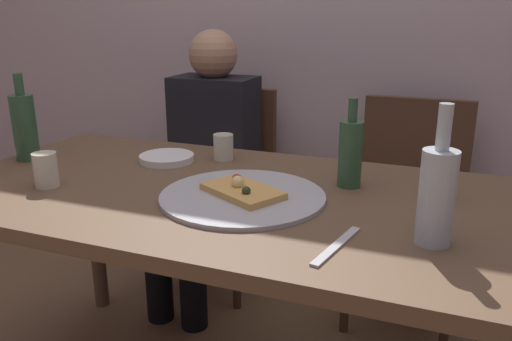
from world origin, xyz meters
The scene contains 14 objects.
dining_table centered at (0.00, 0.00, 0.68)m, with size 1.66×0.86×0.76m.
pizza_tray centered at (0.08, -0.04, 0.76)m, with size 0.45×0.45×0.01m, color #ADADB2.
pizza_slice_last centered at (0.08, -0.04, 0.78)m, with size 0.26×0.22×0.05m.
wine_bottle centered at (0.33, 0.16, 0.86)m, with size 0.07×0.07×0.26m.
beer_bottle centered at (0.58, -0.15, 0.87)m, with size 0.08×0.08×0.31m.
water_bottle centered at (-0.74, 0.04, 0.87)m, with size 0.08×0.08×0.29m.
tumbler_near centered at (-0.13, 0.28, 0.80)m, with size 0.07×0.07×0.09m, color beige.
tumbler_far centered at (0.56, 0.16, 0.80)m, with size 0.07×0.07×0.09m, color beige.
wine_glass centered at (-0.48, -0.16, 0.81)m, with size 0.07×0.07×0.10m, color beige.
plate_stack centered at (-0.29, 0.19, 0.77)m, with size 0.18×0.18×0.02m, color white.
table_knife centered at (0.39, -0.25, 0.76)m, with size 0.22×0.02×0.01m, color #B7B7BC.
chair_left centered at (-0.39, 0.83, 0.51)m, with size 0.44×0.44×0.90m.
chair_right centered at (0.46, 0.83, 0.51)m, with size 0.44×0.44×0.90m.
guest_in_sweater centered at (-0.39, 0.68, 0.64)m, with size 0.36×0.56×1.17m.
Camera 1 is at (0.59, -1.25, 1.25)m, focal length 36.10 mm.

